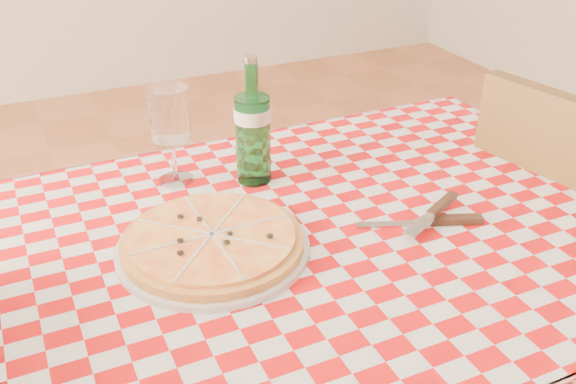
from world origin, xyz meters
name	(u,v)px	position (x,y,z in m)	size (l,w,h in m)	color
dining_table	(311,278)	(0.00, 0.00, 0.66)	(1.20, 0.80, 0.75)	brown
tablecloth	(312,236)	(0.00, 0.00, 0.75)	(1.30, 0.90, 0.01)	#B20A0C
chair_near	(567,252)	(0.66, -0.01, 0.53)	(0.49, 0.49, 0.93)	brown
pizza_plate	(213,240)	(-0.18, 0.02, 0.78)	(0.33, 0.33, 0.04)	#C58341
water_bottle	(253,121)	(-0.02, 0.23, 0.89)	(0.07, 0.07, 0.26)	#186324
wine_glass	(172,136)	(-0.16, 0.30, 0.86)	(0.08, 0.08, 0.20)	silver
cutlery	(430,218)	(0.21, -0.06, 0.77)	(0.25, 0.21, 0.03)	silver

